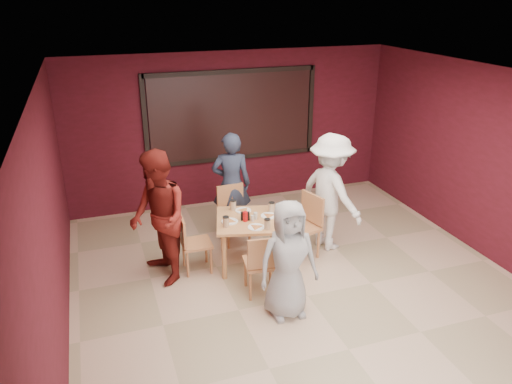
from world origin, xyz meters
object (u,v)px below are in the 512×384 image
object	(u,v)px
chair_right	(305,222)
diner_back	(231,184)
diner_left	(158,218)
diner_right	(331,192)
chair_left	(191,240)
diner_front	(288,260)
chair_front	(262,261)
dining_table	(249,224)
chair_back	(233,210)

from	to	relation	value
chair_right	diner_back	size ratio (longest dim) A/B	0.56
diner_left	diner_right	size ratio (longest dim) A/B	1.02
chair_left	diner_back	world-z (taller)	diner_back
diner_front	diner_right	distance (m)	1.93
chair_front	chair_right	bearing A→B (deg)	39.71
dining_table	diner_back	size ratio (longest dim) A/B	0.66
chair_front	chair_back	world-z (taller)	chair_back
chair_front	chair_left	size ratio (longest dim) A/B	1.04
chair_front	diner_right	distance (m)	1.78
chair_left	chair_front	bearing A→B (deg)	-50.92
chair_front	chair_left	bearing A→B (deg)	129.08
chair_left	dining_table	bearing A→B (deg)	-6.83
dining_table	chair_front	distance (m)	0.83
chair_left	chair_right	world-z (taller)	chair_right
dining_table	diner_left	world-z (taller)	diner_left
diner_right	diner_front	bearing A→B (deg)	119.43
diner_front	chair_back	bearing A→B (deg)	92.14
diner_front	diner_left	distance (m)	1.89
chair_front	diner_back	world-z (taller)	diner_back
chair_front	chair_right	xyz separation A→B (m)	(0.98, 0.81, 0.04)
chair_front	chair_back	distance (m)	1.65
diner_back	diner_front	bearing A→B (deg)	105.19
dining_table	diner_left	bearing A→B (deg)	178.93
chair_back	chair_left	xyz separation A→B (m)	(-0.83, -0.74, -0.03)
chair_back	diner_back	bearing A→B (deg)	78.00
dining_table	chair_right	world-z (taller)	chair_right
dining_table	diner_back	world-z (taller)	diner_back
diner_back	diner_left	xyz separation A→B (m)	(-1.33, -1.06, 0.07)
dining_table	diner_left	distance (m)	1.31
chair_left	diner_right	distance (m)	2.23
diner_front	diner_left	bearing A→B (deg)	135.89
chair_right	diner_right	bearing A→B (deg)	17.02
dining_table	diner_right	size ratio (longest dim) A/B	0.63
diner_front	diner_back	xyz separation A→B (m)	(-0.01, 2.38, 0.10)
diner_right	diner_back	bearing A→B (deg)	35.24
chair_front	diner_back	xyz separation A→B (m)	(0.14, 1.90, 0.36)
chair_right	diner_front	bearing A→B (deg)	-122.32
chair_right	chair_back	bearing A→B (deg)	136.46
diner_front	chair_front	bearing A→B (deg)	108.73
chair_right	diner_front	size ratio (longest dim) A/B	0.64
chair_right	diner_back	world-z (taller)	diner_back
dining_table	diner_front	xyz separation A→B (m)	(0.06, -1.29, 0.11)
chair_left	diner_front	bearing A→B (deg)	-57.09
chair_left	diner_back	size ratio (longest dim) A/B	0.50
chair_back	diner_right	bearing A→B (deg)	-27.30
diner_right	chair_front	bearing A→B (deg)	104.72
chair_front	diner_front	bearing A→B (deg)	-71.60
chair_back	diner_right	world-z (taller)	diner_right
chair_back	diner_back	world-z (taller)	diner_back
chair_back	chair_front	bearing A→B (deg)	-93.20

